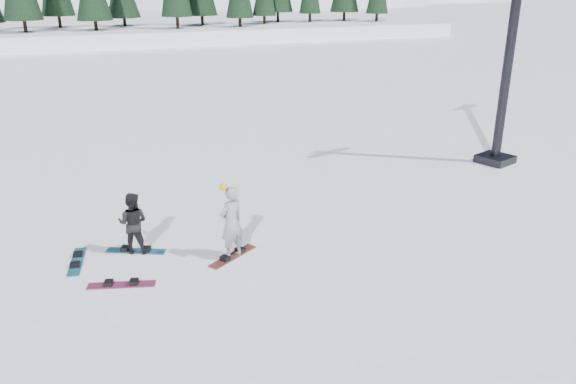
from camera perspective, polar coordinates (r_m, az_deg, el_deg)
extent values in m
plane|color=white|center=(13.12, -13.71, -9.29)|extent=(420.00, 420.00, 0.00)
cube|color=white|center=(66.79, -21.63, 12.86)|extent=(90.00, 14.00, 5.00)
ellipsoid|color=white|center=(213.48, -17.04, 14.11)|extent=(182.00, 140.00, 53.20)
ellipsoid|color=white|center=(226.65, 7.43, 15.34)|extent=(156.00, 120.00, 50.40)
ellipsoid|color=white|center=(173.65, -1.59, 14.41)|extent=(117.00, 90.00, 45.00)
cylinder|color=black|center=(21.81, 21.48, 12.31)|extent=(0.34, 0.34, 7.56)
cube|color=black|center=(22.54, 20.28, 3.17)|extent=(1.42, 1.42, 0.28)
imported|color=#9F9EA3|center=(13.68, -5.77, -3.11)|extent=(0.80, 0.68, 1.86)
sphere|color=#EAB10C|center=(13.16, -6.60, 0.51)|extent=(0.18, 0.18, 0.18)
imported|color=black|center=(14.47, -15.48, -3.04)|extent=(0.95, 0.87, 1.58)
cube|color=maroon|center=(14.07, -5.63, -6.52)|extent=(1.43, 1.02, 0.03)
cube|color=#1A7093|center=(14.79, -15.19, -5.79)|extent=(1.46, 0.93, 0.03)
cube|color=#A02253|center=(13.32, -16.55, -9.04)|extent=(1.52, 0.71, 0.03)
cube|color=#186D88|center=(14.69, -20.66, -6.63)|extent=(0.53, 1.53, 0.03)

